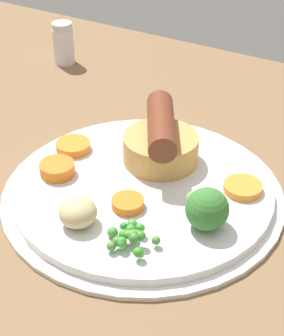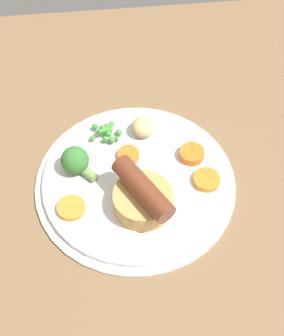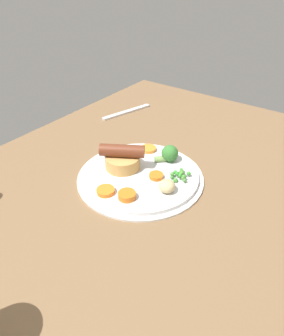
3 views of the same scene
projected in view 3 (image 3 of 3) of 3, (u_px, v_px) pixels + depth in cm
name	position (u px, v px, depth cm)	size (l,w,h in cm)	color
dining_table	(146.00, 183.00, 69.40)	(110.00, 80.00, 3.00)	brown
dinner_plate	(140.00, 176.00, 68.33)	(28.71, 28.71, 1.40)	silver
sausage_pudding	(122.00, 158.00, 68.35)	(8.01, 10.15, 5.90)	tan
pea_pile	(180.00, 174.00, 65.66)	(4.88, 4.15, 1.83)	#4A8639
broccoli_floret_near	(169.00, 154.00, 70.95)	(5.13, 5.22, 4.00)	#387A33
potato_chunk_0	(167.00, 186.00, 61.78)	(3.55, 3.59, 2.64)	#CCB77F
carrot_slice_0	(148.00, 149.00, 75.65)	(3.87, 3.87, 0.79)	orange
carrot_slice_1	(127.00, 195.00, 60.39)	(3.63, 3.63, 1.30)	orange
carrot_slice_2	(106.00, 191.00, 61.83)	(3.80, 3.80, 0.92)	orange
carrot_slice_3	(156.00, 176.00, 66.19)	(3.16, 3.16, 0.90)	orange
fork	(127.00, 112.00, 97.55)	(18.00, 1.60, 0.60)	silver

